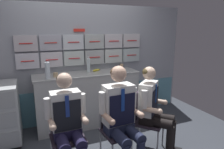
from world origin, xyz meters
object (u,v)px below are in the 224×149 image
Objects in this scene: crew_member_left at (68,121)px; folding_chair_right at (142,115)px; crew_member_right at (154,107)px; snack_banana at (96,70)px; folding_chair_center at (115,123)px; water_bottle_clear at (48,70)px; folding_chair_left at (66,128)px; crew_member_center at (121,113)px; service_trolley at (5,112)px; coffee_cup_spare at (56,75)px.

folding_chair_right is at bearing 6.27° from crew_member_left.
crew_member_right is 7.12× the size of snack_banana.
water_bottle_clear is at bearing 127.19° from folding_chair_center.
snack_banana is at bearing 58.11° from crew_member_left.
crew_member_left reaches higher than folding_chair_right.
snack_banana is at bearing 82.98° from folding_chair_center.
folding_chair_right is 4.86× the size of snack_banana.
water_bottle_clear is (-1.29, 0.99, 0.44)m from crew_member_right.
folding_chair_left is 2.79× the size of water_bottle_clear.
crew_member_left is 0.64m from crew_member_center.
snack_banana is (0.77, 1.08, 0.47)m from folding_chair_left.
crew_member_center reaches higher than crew_member_left.
folding_chair_center is at bearing -97.02° from snack_banana.
crew_member_center is (0.01, -0.16, 0.20)m from folding_chair_center.
folding_chair_right is at bearing -26.34° from service_trolley.
crew_member_left is 4.11× the size of water_bottle_clear.
folding_chair_left is 0.65× the size of crew_member_center.
crew_member_center is (1.38, -1.14, 0.21)m from service_trolley.
coffee_cup_spare is (0.03, 0.90, 0.49)m from folding_chair_left.
service_trolley is 1.12× the size of folding_chair_center.
crew_member_right is (1.19, -0.00, -0.01)m from crew_member_left.
crew_member_right is at bearing -0.09° from crew_member_left.
service_trolley is at bearing 152.10° from crew_member_right.
snack_banana is at bearing 84.19° from crew_member_center.
folding_chair_right is 0.68× the size of crew_member_right.
folding_chair_center is at bearing -170.14° from folding_chair_right.
coffee_cup_spare is (0.77, 0.04, 0.50)m from service_trolley.
service_trolley is 12.63× the size of coffee_cup_spare.
coffee_cup_spare is 0.43× the size of snack_banana.
crew_member_center reaches higher than folding_chair_left.
crew_member_left reaches higher than crew_member_right.
water_bottle_clear is 0.18m from coffee_cup_spare.
water_bottle_clear reaches higher than folding_chair_center.
crew_member_center is 1.38m from water_bottle_clear.
folding_chair_left is (0.75, -0.86, 0.01)m from service_trolley.
water_bottle_clear reaches higher than snack_banana.
folding_chair_center is at bearing -52.81° from water_bottle_clear.
water_bottle_clear is at bearing 142.34° from crew_member_right.
crew_member_left reaches higher than folding_chair_left.
service_trolley reaches higher than folding_chair_center.
crew_member_center reaches higher than folding_chair_center.
folding_chair_left is 1.00× the size of folding_chair_right.
crew_member_right is (0.56, -0.04, 0.16)m from folding_chair_center.
service_trolley is at bearing -176.82° from coffee_cup_spare.
folding_chair_left is at bearing -91.73° from coffee_cup_spare.
crew_member_right is at bearing -27.90° from service_trolley.
folding_chair_right is 1.50m from coffee_cup_spare.
coffee_cup_spare reaches higher than service_trolley.
water_bottle_clear is at bearing -148.79° from coffee_cup_spare.
folding_chair_left is 0.64m from folding_chair_center.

